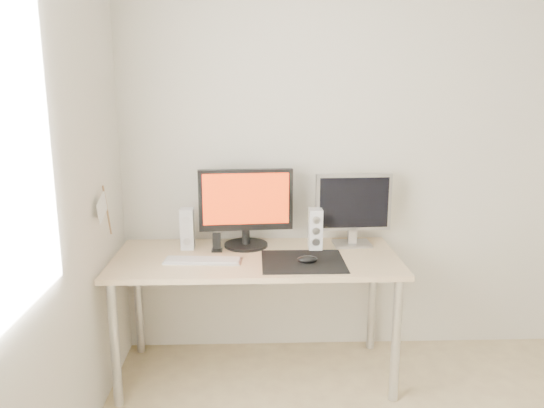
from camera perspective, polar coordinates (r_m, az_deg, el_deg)
name	(u,v)px	position (r m, az deg, el deg)	size (l,w,h in m)	color
wall_back	(406,155)	(3.38, 14.23, 5.13)	(3.50, 3.50, 0.00)	silver
mousepad	(303,261)	(2.91, 3.36, -6.18)	(0.45, 0.40, 0.00)	black
mouse	(307,259)	(2.88, 3.82, -5.96)	(0.11, 0.07, 0.04)	black
desk	(256,269)	(3.02, -1.73, -7.02)	(1.60, 0.70, 0.73)	#D1B587
main_monitor	(246,205)	(3.10, -2.83, -0.12)	(0.55, 0.28, 0.47)	black
second_monitor	(353,206)	(3.17, 8.73, -0.22)	(0.45, 0.17, 0.43)	silver
speaker_left	(187,229)	(3.14, -9.10, -2.65)	(0.08, 0.09, 0.24)	silver
speaker_right	(315,229)	(3.10, 4.69, -2.72)	(0.08, 0.09, 0.24)	white
keyboard	(203,260)	(2.93, -7.46, -6.04)	(0.43, 0.15, 0.02)	#B3B3B5
phone_dock	(217,246)	(3.09, -5.95, -4.49)	(0.06, 0.05, 0.11)	black
pennant	(104,208)	(2.88, -17.65, -0.42)	(0.01, 0.23, 0.29)	#A57F54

